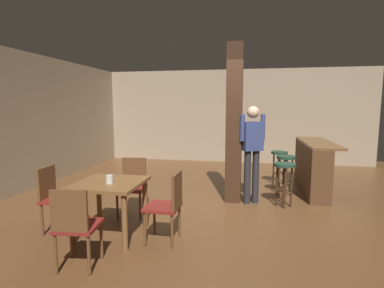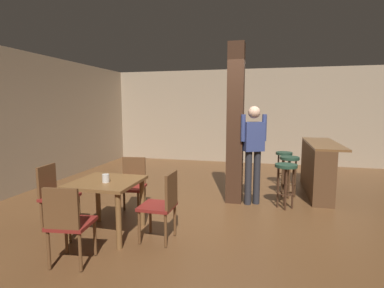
{
  "view_description": "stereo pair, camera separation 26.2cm",
  "coord_description": "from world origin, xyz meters",
  "px_view_note": "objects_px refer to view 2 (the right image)",
  "views": [
    {
      "loc": [
        0.47,
        -4.71,
        1.73
      ],
      "look_at": [
        -0.49,
        0.19,
        1.09
      ],
      "focal_mm": 28.0,
      "sensor_mm": 36.0,
      "label": 1
    },
    {
      "loc": [
        0.72,
        -4.66,
        1.73
      ],
      "look_at": [
        -0.49,
        0.19,
        1.09
      ],
      "focal_mm": 28.0,
      "sensor_mm": 36.0,
      "label": 2
    }
  ],
  "objects_px": {
    "standing_person": "(253,148)",
    "bar_stool_near": "(286,175)",
    "bar_stool_mid": "(289,167)",
    "bar_stool_far": "(284,161)",
    "napkin_cup": "(106,178)",
    "chair_south": "(68,221)",
    "dining_table": "(107,191)",
    "chair_west": "(55,193)",
    "chair_east": "(163,203)",
    "bar_counter": "(316,167)",
    "chair_north": "(132,183)"
  },
  "relations": [
    {
      "from": "standing_person",
      "to": "bar_stool_near",
      "type": "distance_m",
      "value": 0.7
    },
    {
      "from": "bar_stool_mid",
      "to": "bar_stool_far",
      "type": "height_order",
      "value": "bar_stool_mid"
    },
    {
      "from": "napkin_cup",
      "to": "standing_person",
      "type": "distance_m",
      "value": 2.56
    },
    {
      "from": "napkin_cup",
      "to": "chair_south",
      "type": "bearing_deg",
      "value": -91.26
    },
    {
      "from": "dining_table",
      "to": "bar_stool_near",
      "type": "xyz_separation_m",
      "value": [
        2.39,
        1.66,
        -0.03
      ]
    },
    {
      "from": "bar_stool_near",
      "to": "dining_table",
      "type": "bearing_deg",
      "value": -145.24
    },
    {
      "from": "chair_west",
      "to": "standing_person",
      "type": "relative_size",
      "value": 0.52
    },
    {
      "from": "chair_east",
      "to": "bar_stool_mid",
      "type": "xyz_separation_m",
      "value": [
        1.69,
        2.34,
        0.08
      ]
    },
    {
      "from": "chair_east",
      "to": "bar_stool_far",
      "type": "height_order",
      "value": "chair_east"
    },
    {
      "from": "dining_table",
      "to": "bar_stool_far",
      "type": "distance_m",
      "value": 3.97
    },
    {
      "from": "dining_table",
      "to": "chair_south",
      "type": "bearing_deg",
      "value": -88.44
    },
    {
      "from": "dining_table",
      "to": "napkin_cup",
      "type": "relative_size",
      "value": 7.91
    },
    {
      "from": "dining_table",
      "to": "bar_counter",
      "type": "xyz_separation_m",
      "value": [
        3.04,
        2.76,
        -0.08
      ]
    },
    {
      "from": "chair_north",
      "to": "standing_person",
      "type": "bearing_deg",
      "value": 27.16
    },
    {
      "from": "bar_counter",
      "to": "standing_person",
      "type": "bearing_deg",
      "value": -139.58
    },
    {
      "from": "chair_west",
      "to": "bar_counter",
      "type": "xyz_separation_m",
      "value": [
        3.85,
        2.75,
        0.01
      ]
    },
    {
      "from": "chair_east",
      "to": "bar_stool_near",
      "type": "relative_size",
      "value": 1.18
    },
    {
      "from": "napkin_cup",
      "to": "bar_stool_mid",
      "type": "xyz_separation_m",
      "value": [
        2.45,
        2.4,
        -0.21
      ]
    },
    {
      "from": "dining_table",
      "to": "bar_counter",
      "type": "height_order",
      "value": "bar_counter"
    },
    {
      "from": "bar_counter",
      "to": "bar_stool_near",
      "type": "relative_size",
      "value": 2.55
    },
    {
      "from": "chair_north",
      "to": "napkin_cup",
      "type": "xyz_separation_m",
      "value": [
        0.05,
        -0.87,
        0.28
      ]
    },
    {
      "from": "dining_table",
      "to": "bar_counter",
      "type": "bearing_deg",
      "value": 42.28
    },
    {
      "from": "chair_south",
      "to": "bar_stool_mid",
      "type": "bearing_deg",
      "value": 52.15
    },
    {
      "from": "bar_counter",
      "to": "chair_west",
      "type": "bearing_deg",
      "value": -144.47
    },
    {
      "from": "bar_stool_near",
      "to": "chair_east",
      "type": "bearing_deg",
      "value": -133.46
    },
    {
      "from": "chair_south",
      "to": "napkin_cup",
      "type": "relative_size",
      "value": 8.3
    },
    {
      "from": "bar_counter",
      "to": "bar_stool_near",
      "type": "height_order",
      "value": "bar_counter"
    },
    {
      "from": "chair_south",
      "to": "bar_stool_near",
      "type": "bearing_deg",
      "value": 46.62
    },
    {
      "from": "chair_south",
      "to": "bar_stool_near",
      "type": "distance_m",
      "value": 3.44
    },
    {
      "from": "chair_north",
      "to": "chair_east",
      "type": "relative_size",
      "value": 1.0
    },
    {
      "from": "standing_person",
      "to": "bar_stool_mid",
      "type": "xyz_separation_m",
      "value": [
        0.65,
        0.58,
        -0.42
      ]
    },
    {
      "from": "chair_west",
      "to": "bar_stool_near",
      "type": "xyz_separation_m",
      "value": [
        3.21,
        1.65,
        0.07
      ]
    },
    {
      "from": "napkin_cup",
      "to": "chair_north",
      "type": "bearing_deg",
      "value": 93.15
    },
    {
      "from": "chair_east",
      "to": "napkin_cup",
      "type": "distance_m",
      "value": 0.81
    },
    {
      "from": "napkin_cup",
      "to": "bar_counter",
      "type": "xyz_separation_m",
      "value": [
        3.0,
        2.84,
        -0.28
      ]
    },
    {
      "from": "napkin_cup",
      "to": "chair_west",
      "type": "bearing_deg",
      "value": 174.2
    },
    {
      "from": "bar_stool_mid",
      "to": "chair_east",
      "type": "bearing_deg",
      "value": -125.75
    },
    {
      "from": "chair_north",
      "to": "bar_stool_far",
      "type": "height_order",
      "value": "chair_north"
    },
    {
      "from": "chair_east",
      "to": "bar_counter",
      "type": "xyz_separation_m",
      "value": [
        2.24,
        2.78,
        0.01
      ]
    },
    {
      "from": "dining_table",
      "to": "bar_counter",
      "type": "distance_m",
      "value": 4.1
    },
    {
      "from": "chair_east",
      "to": "standing_person",
      "type": "relative_size",
      "value": 0.52
    },
    {
      "from": "bar_counter",
      "to": "chair_north",
      "type": "bearing_deg",
      "value": -147.12
    },
    {
      "from": "chair_west",
      "to": "bar_stool_far",
      "type": "relative_size",
      "value": 1.21
    },
    {
      "from": "chair_west",
      "to": "napkin_cup",
      "type": "height_order",
      "value": "chair_west"
    },
    {
      "from": "standing_person",
      "to": "bar_stool_far",
      "type": "xyz_separation_m",
      "value": [
        0.6,
        1.4,
        -0.45
      ]
    },
    {
      "from": "chair_north",
      "to": "bar_stool_near",
      "type": "height_order",
      "value": "chair_north"
    },
    {
      "from": "chair_north",
      "to": "napkin_cup",
      "type": "relative_size",
      "value": 8.3
    },
    {
      "from": "bar_stool_near",
      "to": "bar_stool_mid",
      "type": "xyz_separation_m",
      "value": [
        0.1,
        0.67,
        0.01
      ]
    },
    {
      "from": "chair_south",
      "to": "bar_stool_mid",
      "type": "xyz_separation_m",
      "value": [
        2.46,
        3.17,
        0.08
      ]
    },
    {
      "from": "chair_south",
      "to": "bar_counter",
      "type": "relative_size",
      "value": 0.46
    }
  ]
}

